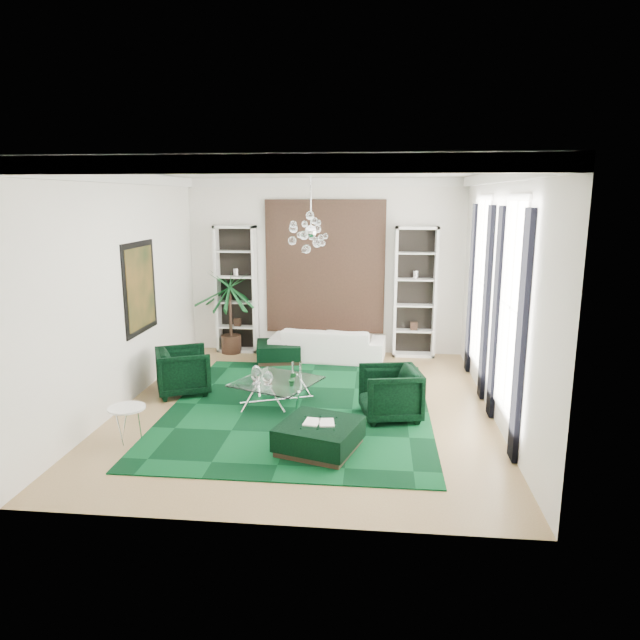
# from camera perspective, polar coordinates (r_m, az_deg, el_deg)

# --- Properties ---
(floor) EXTENTS (6.00, 7.00, 0.02)m
(floor) POSITION_cam_1_polar(r_m,az_deg,el_deg) (9.56, -1.43, -8.69)
(floor) COLOR tan
(floor) RESTS_ON ground
(ceiling) EXTENTS (6.00, 7.00, 0.02)m
(ceiling) POSITION_cam_1_polar(r_m,az_deg,el_deg) (8.94, -1.57, 14.83)
(ceiling) COLOR white
(ceiling) RESTS_ON ground
(wall_back) EXTENTS (6.00, 0.02, 3.80)m
(wall_back) POSITION_cam_1_polar(r_m,az_deg,el_deg) (12.51, 0.53, 5.33)
(wall_back) COLOR white
(wall_back) RESTS_ON ground
(wall_front) EXTENTS (6.00, 0.02, 3.80)m
(wall_front) POSITION_cam_1_polar(r_m,az_deg,el_deg) (5.67, -5.97, -3.20)
(wall_front) COLOR white
(wall_front) RESTS_ON ground
(wall_left) EXTENTS (0.02, 7.00, 3.80)m
(wall_left) POSITION_cam_1_polar(r_m,az_deg,el_deg) (9.89, -19.09, 2.82)
(wall_left) COLOR white
(wall_left) RESTS_ON ground
(wall_right) EXTENTS (0.02, 7.00, 3.80)m
(wall_right) POSITION_cam_1_polar(r_m,az_deg,el_deg) (9.18, 17.50, 2.24)
(wall_right) COLOR white
(wall_right) RESTS_ON ground
(crown_molding) EXTENTS (6.00, 7.00, 0.18)m
(crown_molding) POSITION_cam_1_polar(r_m,az_deg,el_deg) (8.94, -1.56, 14.13)
(crown_molding) COLOR white
(crown_molding) RESTS_ON ceiling
(ceiling_medallion) EXTENTS (0.90, 0.90, 0.05)m
(ceiling_medallion) POSITION_cam_1_polar(r_m,az_deg,el_deg) (9.24, -1.32, 14.50)
(ceiling_medallion) COLOR white
(ceiling_medallion) RESTS_ON ceiling
(tapestry) EXTENTS (2.50, 0.06, 2.80)m
(tapestry) POSITION_cam_1_polar(r_m,az_deg,el_deg) (12.46, 0.51, 5.30)
(tapestry) COLOR black
(tapestry) RESTS_ON wall_back
(shelving_left) EXTENTS (0.90, 0.38, 2.80)m
(shelving_left) POSITION_cam_1_polar(r_m,az_deg,el_deg) (12.71, -8.36, 3.03)
(shelving_left) COLOR white
(shelving_left) RESTS_ON floor
(shelving_right) EXTENTS (0.90, 0.38, 2.80)m
(shelving_right) POSITION_cam_1_polar(r_m,az_deg,el_deg) (12.36, 9.49, 2.73)
(shelving_right) COLOR white
(shelving_right) RESTS_ON floor
(painting) EXTENTS (0.04, 1.30, 1.60)m
(painting) POSITION_cam_1_polar(r_m,az_deg,el_deg) (10.43, -17.50, 3.09)
(painting) COLOR black
(painting) RESTS_ON wall_left
(window_near) EXTENTS (0.03, 1.10, 2.90)m
(window_near) POSITION_cam_1_polar(r_m,az_deg,el_deg) (8.31, 18.58, 1.17)
(window_near) COLOR white
(window_near) RESTS_ON wall_right
(curtain_near_a) EXTENTS (0.07, 0.30, 3.25)m
(curtain_near_a) POSITION_cam_1_polar(r_m,az_deg,el_deg) (7.61, 19.46, -1.79)
(curtain_near_a) COLOR black
(curtain_near_a) RESTS_ON floor
(curtain_near_b) EXTENTS (0.07, 0.30, 3.25)m
(curtain_near_b) POSITION_cam_1_polar(r_m,az_deg,el_deg) (9.10, 17.21, 0.57)
(curtain_near_b) COLOR black
(curtain_near_b) RESTS_ON floor
(window_far) EXTENTS (0.03, 1.10, 2.90)m
(window_far) POSITION_cam_1_polar(r_m,az_deg,el_deg) (10.63, 15.80, 3.64)
(window_far) COLOR white
(window_far) RESTS_ON wall_right
(curtain_far_a) EXTENTS (0.07, 0.30, 3.25)m
(curtain_far_a) POSITION_cam_1_polar(r_m,az_deg,el_deg) (9.91, 16.27, 1.54)
(curtain_far_a) COLOR black
(curtain_far_a) RESTS_ON floor
(curtain_far_b) EXTENTS (0.07, 0.30, 3.25)m
(curtain_far_b) POSITION_cam_1_polar(r_m,az_deg,el_deg) (11.42, 14.89, 2.99)
(curtain_far_b) COLOR black
(curtain_far_b) RESTS_ON floor
(rug) EXTENTS (4.20, 5.00, 0.02)m
(rug) POSITION_cam_1_polar(r_m,az_deg,el_deg) (9.47, -2.09, -8.79)
(rug) COLOR black
(rug) RESTS_ON floor
(sofa) EXTENTS (2.46, 1.12, 0.70)m
(sofa) POSITION_cam_1_polar(r_m,az_deg,el_deg) (12.10, 0.76, -2.39)
(sofa) COLOR white
(sofa) RESTS_ON floor
(armchair_left) EXTENTS (1.17, 1.16, 0.81)m
(armchair_left) POSITION_cam_1_polar(r_m,az_deg,el_deg) (10.33, -13.50, -4.98)
(armchair_left) COLOR black
(armchair_left) RESTS_ON floor
(armchair_right) EXTENTS (1.04, 1.02, 0.81)m
(armchair_right) POSITION_cam_1_polar(r_m,az_deg,el_deg) (9.01, 7.01, -7.29)
(armchair_right) COLOR black
(armchair_right) RESTS_ON floor
(coffee_table) EXTENTS (1.58, 1.58, 0.41)m
(coffee_table) POSITION_cam_1_polar(r_m,az_deg,el_deg) (9.60, -4.32, -7.25)
(coffee_table) COLOR white
(coffee_table) RESTS_ON floor
(ottoman_side) EXTENTS (1.05, 1.05, 0.40)m
(ottoman_side) POSITION_cam_1_polar(r_m,az_deg,el_deg) (12.06, -4.17, -3.21)
(ottoman_side) COLOR black
(ottoman_side) RESTS_ON floor
(ottoman_front) EXTENTS (1.25, 1.25, 0.40)m
(ottoman_front) POSITION_cam_1_polar(r_m,az_deg,el_deg) (7.93, -0.07, -11.60)
(ottoman_front) COLOR black
(ottoman_front) RESTS_ON floor
(book) EXTENTS (0.42, 0.28, 0.03)m
(book) POSITION_cam_1_polar(r_m,az_deg,el_deg) (7.84, -0.07, -10.16)
(book) COLOR white
(book) RESTS_ON ottoman_front
(side_table) EXTENTS (0.59, 0.59, 0.50)m
(side_table) POSITION_cam_1_polar(r_m,az_deg,el_deg) (8.62, -18.65, -9.89)
(side_table) COLOR white
(side_table) RESTS_ON floor
(palm) EXTENTS (1.77, 1.77, 2.40)m
(palm) POSITION_cam_1_polar(r_m,az_deg,el_deg) (12.62, -9.00, 2.02)
(palm) COLOR #124D21
(palm) RESTS_ON floor
(chandelier) EXTENTS (0.96, 0.96, 0.72)m
(chandelier) POSITION_cam_1_polar(r_m,az_deg,el_deg) (9.31, -0.92, 8.82)
(chandelier) COLOR white
(chandelier) RESTS_ON ceiling
(table_plant) EXTENTS (0.14, 0.12, 0.24)m
(table_plant) POSITION_cam_1_polar(r_m,az_deg,el_deg) (9.22, -2.78, -5.93)
(table_plant) COLOR #124D21
(table_plant) RESTS_ON coffee_table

